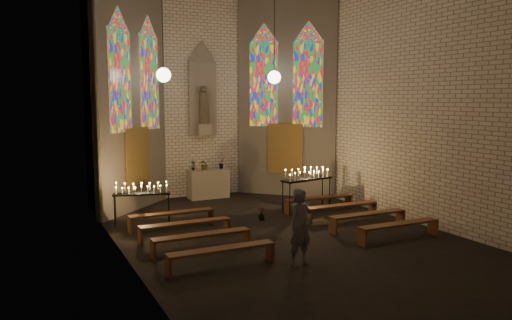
# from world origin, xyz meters

# --- Properties ---
(floor) EXTENTS (12.00, 12.00, 0.00)m
(floor) POSITION_xyz_m (0.00, 0.00, 0.00)
(floor) COLOR black
(floor) RESTS_ON ground
(room) EXTENTS (8.22, 12.43, 7.00)m
(room) POSITION_xyz_m (-0.00, 3.37, 3.72)
(room) COLOR silver
(room) RESTS_ON ground
(altar) EXTENTS (1.40, 0.60, 1.00)m
(altar) POSITION_xyz_m (0.00, 5.45, 0.50)
(altar) COLOR #AAA38B
(altar) RESTS_ON ground
(flower_vase_left) EXTENTS (0.21, 0.16, 0.36)m
(flower_vase_left) POSITION_xyz_m (-0.52, 5.54, 1.18)
(flower_vase_left) COLOR #4C723F
(flower_vase_left) RESTS_ON altar
(flower_vase_center) EXTENTS (0.40, 0.36, 0.42)m
(flower_vase_center) POSITION_xyz_m (-0.11, 5.48, 1.21)
(flower_vase_center) COLOR #4C723F
(flower_vase_center) RESTS_ON altar
(flower_vase_right) EXTENTS (0.27, 0.24, 0.39)m
(flower_vase_right) POSITION_xyz_m (0.55, 5.52, 1.20)
(flower_vase_right) COLOR #4C723F
(flower_vase_right) RESTS_ON altar
(aisle_flower_pot) EXTENTS (0.22, 0.22, 0.37)m
(aisle_flower_pot) POSITION_xyz_m (0.23, 1.71, 0.19)
(aisle_flower_pot) COLOR #4C723F
(aisle_flower_pot) RESTS_ON ground
(votive_stand_left) EXTENTS (1.59, 0.75, 1.13)m
(votive_stand_left) POSITION_xyz_m (-3.00, 2.62, 0.97)
(votive_stand_left) COLOR black
(votive_stand_left) RESTS_ON ground
(votive_stand_right) EXTENTS (1.81, 0.73, 1.30)m
(votive_stand_right) POSITION_xyz_m (1.99, 2.09, 1.11)
(votive_stand_right) COLOR black
(votive_stand_right) RESTS_ON ground
(pew_left_0) EXTENTS (2.31, 0.33, 0.44)m
(pew_left_0) POSITION_xyz_m (-2.36, 1.97, 0.36)
(pew_left_0) COLOR #562F18
(pew_left_0) RESTS_ON ground
(pew_right_0) EXTENTS (2.31, 0.33, 0.44)m
(pew_right_0) POSITION_xyz_m (2.36, 1.97, 0.36)
(pew_right_0) COLOR #562F18
(pew_right_0) RESTS_ON ground
(pew_left_1) EXTENTS (2.31, 0.33, 0.44)m
(pew_left_1) POSITION_xyz_m (-2.36, 0.77, 0.36)
(pew_left_1) COLOR #562F18
(pew_left_1) RESTS_ON ground
(pew_right_1) EXTENTS (2.31, 0.33, 0.44)m
(pew_right_1) POSITION_xyz_m (2.36, 0.77, 0.36)
(pew_right_1) COLOR #562F18
(pew_right_1) RESTS_ON ground
(pew_left_2) EXTENTS (2.31, 0.33, 0.44)m
(pew_left_2) POSITION_xyz_m (-2.36, -0.43, 0.36)
(pew_left_2) COLOR #562F18
(pew_left_2) RESTS_ON ground
(pew_right_2) EXTENTS (2.31, 0.33, 0.44)m
(pew_right_2) POSITION_xyz_m (2.36, -0.43, 0.36)
(pew_right_2) COLOR #562F18
(pew_right_2) RESTS_ON ground
(pew_left_3) EXTENTS (2.31, 0.33, 0.44)m
(pew_left_3) POSITION_xyz_m (-2.36, -1.63, 0.36)
(pew_left_3) COLOR #562F18
(pew_left_3) RESTS_ON ground
(pew_right_3) EXTENTS (2.31, 0.33, 0.44)m
(pew_right_3) POSITION_xyz_m (2.36, -1.63, 0.36)
(pew_right_3) COLOR #562F18
(pew_right_3) RESTS_ON ground
(visitor) EXTENTS (0.66, 0.50, 1.63)m
(visitor) POSITION_xyz_m (-0.78, -2.14, 0.82)
(visitor) COLOR #565560
(visitor) RESTS_ON ground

